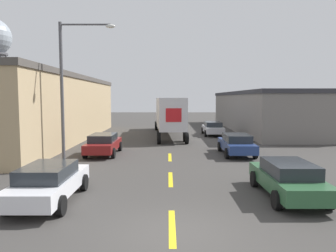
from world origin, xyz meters
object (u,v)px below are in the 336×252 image
Objects in this scene: parked_car_right_mid at (238,144)px; street_lamp at (70,81)px; parked_car_left_far at (105,143)px; semi_truck at (170,113)px; parked_car_left_near at (51,182)px; parked_car_right_near at (290,178)px; parked_car_right_far at (214,128)px.

parked_car_right_mid is 0.57× the size of street_lamp.
semi_truck is at bearing 69.26° from parked_car_left_far.
parked_car_left_far is 0.57× the size of street_lamp.
parked_car_left_far is 1.00× the size of parked_car_left_near.
parked_car_right_mid is at bearing -0.80° from parked_car_left_far.
parked_car_right_mid is at bearing 90.00° from parked_car_right_near.
semi_truck is 12.71m from parked_car_left_far.
semi_truck is 22.59m from parked_car_left_near.
parked_car_left_near is at bearing -104.63° from semi_truck.
street_lamp reaches higher than semi_truck.
parked_car_left_near is at bearing -131.81° from parked_car_right_mid.
street_lamp is at bearing 101.15° from parked_car_left_near.
parked_car_right_near and parked_car_left_far have the same top height.
parked_car_left_near is at bearing -90.00° from parked_car_left_far.
street_lamp is at bearing -122.87° from parked_car_left_far.
parked_car_left_far is (-9.10, -11.69, 0.00)m from parked_car_right_far.
street_lamp reaches higher than parked_car_right_near.
parked_car_right_near and parked_car_right_mid have the same top height.
semi_truck is at bearing 67.02° from street_lamp.
semi_truck reaches higher than parked_car_left_near.
parked_car_left_far is at bearing -127.88° from parked_car_right_far.
parked_car_right_far is at bearing 90.00° from parked_car_right_near.
parked_car_right_mid is (9.10, -0.13, 0.00)m from parked_car_left_far.
parked_car_left_far is 9.10m from parked_car_right_mid.
parked_car_right_far and parked_car_left_far have the same top height.
street_lamp is (-1.56, -2.41, 4.16)m from parked_car_left_far.
street_lamp reaches higher than parked_car_left_far.
parked_car_right_near is 9.12m from parked_car_left_near.
semi_truck is at bearing 111.24° from parked_car_right_mid.
semi_truck is at bearing 178.77° from parked_car_right_far.
parked_car_left_near is (0.00, -10.30, 0.00)m from parked_car_left_far.
parked_car_right_far is 23.80m from parked_car_left_near.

